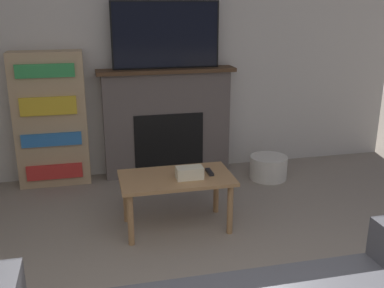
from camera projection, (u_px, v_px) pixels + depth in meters
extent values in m
cube|color=beige|center=(165.00, 52.00, 4.87)|extent=(5.49, 0.06, 2.70)
cube|color=#605651|center=(167.00, 124.00, 4.97)|extent=(1.38, 0.22, 1.15)
cube|color=black|center=(169.00, 142.00, 4.92)|extent=(0.76, 0.01, 0.63)
cube|color=#4C331E|center=(166.00, 70.00, 4.77)|extent=(1.48, 0.28, 0.04)
cube|color=black|center=(166.00, 35.00, 4.66)|extent=(1.13, 0.03, 0.69)
cube|color=black|center=(166.00, 35.00, 4.65)|extent=(1.10, 0.01, 0.66)
cube|color=#A87A4C|center=(176.00, 178.00, 3.76)|extent=(0.94, 0.54, 0.03)
cylinder|color=#A87A4C|center=(131.00, 220.00, 3.55)|extent=(0.05, 0.05, 0.44)
cylinder|color=#A87A4C|center=(230.00, 209.00, 3.73)|extent=(0.05, 0.05, 0.44)
cylinder|color=#A87A4C|center=(126.00, 198.00, 3.94)|extent=(0.05, 0.05, 0.44)
cylinder|color=#A87A4C|center=(216.00, 190.00, 4.12)|extent=(0.05, 0.05, 0.44)
cube|color=beige|center=(190.00, 173.00, 3.70)|extent=(0.22, 0.12, 0.10)
cube|color=black|center=(210.00, 172.00, 3.82)|extent=(0.04, 0.15, 0.02)
cube|color=tan|center=(51.00, 120.00, 4.65)|extent=(0.73, 0.26, 1.40)
cube|color=red|center=(55.00, 172.00, 4.67)|extent=(0.56, 0.03, 0.15)
cube|color=#2D70B7|center=(52.00, 140.00, 4.57)|extent=(0.59, 0.03, 0.13)
cube|color=gold|center=(48.00, 106.00, 4.46)|extent=(0.55, 0.03, 0.18)
cube|color=green|center=(45.00, 71.00, 4.36)|extent=(0.56, 0.03, 0.13)
cylinder|color=silver|center=(268.00, 167.00, 4.94)|extent=(0.41, 0.41, 0.25)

